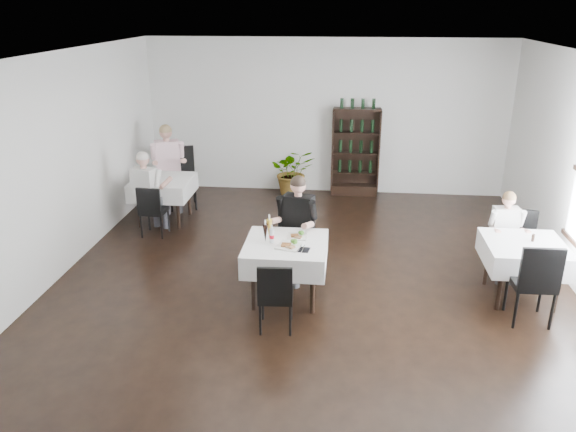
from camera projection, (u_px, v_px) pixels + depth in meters
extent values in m
plane|color=black|center=(309.00, 298.00, 7.30)|extent=(9.00, 9.00, 0.00)
plane|color=white|center=(312.00, 60.00, 6.23)|extent=(9.00, 9.00, 0.00)
plane|color=white|center=(326.00, 117.00, 10.94)|extent=(7.00, 0.00, 7.00)
plane|color=white|center=(35.00, 179.00, 7.10)|extent=(0.00, 9.00, 9.00)
cube|color=black|center=(354.00, 189.00, 11.22)|extent=(0.90, 0.28, 0.20)
cylinder|color=black|center=(253.00, 284.00, 6.90)|extent=(0.06, 0.06, 0.71)
cylinder|color=black|center=(262.00, 259.00, 7.57)|extent=(0.06, 0.06, 0.71)
cylinder|color=black|center=(312.00, 287.00, 6.82)|extent=(0.06, 0.06, 0.71)
cylinder|color=black|center=(316.00, 261.00, 7.50)|extent=(0.06, 0.06, 0.71)
cube|color=black|center=(286.00, 246.00, 7.07)|extent=(0.85, 0.85, 0.04)
cube|color=white|center=(286.00, 253.00, 7.10)|extent=(1.03, 1.03, 0.30)
cylinder|color=black|center=(139.00, 208.00, 9.47)|extent=(0.06, 0.06, 0.71)
cylinder|color=black|center=(152.00, 195.00, 10.11)|extent=(0.06, 0.06, 0.71)
cylinder|color=black|center=(178.00, 209.00, 9.41)|extent=(0.06, 0.06, 0.71)
cylinder|color=black|center=(189.00, 196.00, 10.04)|extent=(0.06, 0.06, 0.71)
cube|color=black|center=(163.00, 181.00, 9.62)|extent=(0.80, 0.80, 0.04)
cube|color=white|center=(163.00, 187.00, 9.66)|extent=(0.98, 0.98, 0.30)
cylinder|color=black|center=(500.00, 284.00, 6.90)|extent=(0.06, 0.06, 0.71)
cylinder|color=black|center=(488.00, 260.00, 7.53)|extent=(0.06, 0.06, 0.71)
cylinder|color=black|center=(558.00, 287.00, 6.84)|extent=(0.06, 0.06, 0.71)
cylinder|color=black|center=(540.00, 263.00, 7.47)|extent=(0.06, 0.06, 0.71)
cube|color=black|center=(525.00, 246.00, 7.05)|extent=(0.80, 0.80, 0.04)
cube|color=white|center=(524.00, 254.00, 7.09)|extent=(0.98, 0.98, 0.30)
imported|color=#24591E|center=(293.00, 171.00, 11.09)|extent=(0.98, 0.89, 0.94)
cylinder|color=black|center=(284.00, 263.00, 7.72)|extent=(0.04, 0.04, 0.47)
cylinder|color=black|center=(280.00, 251.00, 8.10)|extent=(0.04, 0.04, 0.47)
cylinder|color=black|center=(313.00, 262.00, 7.76)|extent=(0.04, 0.04, 0.47)
cylinder|color=black|center=(308.00, 250.00, 8.14)|extent=(0.04, 0.04, 0.47)
cube|color=black|center=(296.00, 239.00, 7.84)|extent=(0.56, 0.56, 0.07)
cube|color=black|center=(294.00, 215.00, 7.94)|extent=(0.47, 0.16, 0.51)
cylinder|color=black|center=(291.00, 305.00, 6.72)|extent=(0.03, 0.03, 0.40)
cylinder|color=black|center=(290.00, 321.00, 6.40)|extent=(0.03, 0.03, 0.40)
cylinder|color=black|center=(263.00, 305.00, 6.74)|extent=(0.03, 0.03, 0.40)
cylinder|color=black|center=(260.00, 320.00, 6.41)|extent=(0.03, 0.03, 0.40)
cube|color=black|center=(276.00, 296.00, 6.49)|extent=(0.42, 0.42, 0.06)
cube|color=black|center=(275.00, 285.00, 6.24)|extent=(0.40, 0.07, 0.43)
cylinder|color=black|center=(171.00, 199.00, 10.21)|extent=(0.04, 0.04, 0.51)
cylinder|color=black|center=(171.00, 191.00, 10.62)|extent=(0.04, 0.04, 0.51)
cylinder|color=black|center=(196.00, 197.00, 10.30)|extent=(0.04, 0.04, 0.51)
cylinder|color=black|center=(194.00, 190.00, 10.71)|extent=(0.04, 0.04, 0.51)
cube|color=black|center=(182.00, 179.00, 10.36)|extent=(0.64, 0.64, 0.08)
cube|color=black|center=(180.00, 161.00, 10.46)|extent=(0.50, 0.21, 0.55)
cylinder|color=black|center=(169.00, 220.00, 9.36)|extent=(0.03, 0.03, 0.39)
cylinder|color=black|center=(161.00, 228.00, 9.05)|extent=(0.03, 0.03, 0.39)
cylinder|color=black|center=(149.00, 219.00, 9.41)|extent=(0.03, 0.03, 0.39)
cylinder|color=black|center=(141.00, 227.00, 9.09)|extent=(0.03, 0.03, 0.39)
cube|color=black|center=(154.00, 211.00, 9.15)|extent=(0.41, 0.41, 0.06)
cube|color=black|center=(149.00, 201.00, 8.90)|extent=(0.39, 0.06, 0.43)
cylinder|color=black|center=(501.00, 263.00, 7.79)|extent=(0.03, 0.03, 0.42)
cylinder|color=black|center=(503.00, 253.00, 8.10)|extent=(0.03, 0.03, 0.42)
cylinder|color=black|center=(529.00, 268.00, 7.65)|extent=(0.03, 0.03, 0.42)
cylinder|color=black|center=(530.00, 258.00, 7.96)|extent=(0.03, 0.03, 0.42)
cube|color=black|center=(518.00, 245.00, 7.79)|extent=(0.52, 0.52, 0.06)
cube|color=black|center=(521.00, 224.00, 7.87)|extent=(0.41, 0.17, 0.45)
cylinder|color=black|center=(540.00, 295.00, 6.89)|extent=(0.04, 0.04, 0.47)
cylinder|color=black|center=(552.00, 312.00, 6.51)|extent=(0.04, 0.04, 0.47)
cylinder|color=black|center=(506.00, 293.00, 6.92)|extent=(0.04, 0.04, 0.47)
cylinder|color=black|center=(516.00, 310.00, 6.54)|extent=(0.04, 0.04, 0.47)
cube|color=black|center=(532.00, 282.00, 6.62)|extent=(0.48, 0.48, 0.07)
cube|color=black|center=(542.00, 269.00, 6.32)|extent=(0.47, 0.06, 0.51)
cube|color=#414249|center=(286.00, 241.00, 7.61)|extent=(0.25, 0.45, 0.14)
cylinder|color=#414249|center=(282.00, 268.00, 7.56)|extent=(0.11, 0.11, 0.49)
cube|color=#414249|center=(300.00, 243.00, 7.54)|extent=(0.25, 0.45, 0.14)
cylinder|color=#414249|center=(296.00, 270.00, 7.49)|extent=(0.11, 0.11, 0.49)
cube|color=black|center=(298.00, 215.00, 7.62)|extent=(0.45, 0.32, 0.55)
cylinder|color=tan|center=(275.00, 221.00, 7.47)|extent=(0.16, 0.32, 0.16)
cylinder|color=tan|center=(308.00, 225.00, 7.31)|extent=(0.16, 0.32, 0.16)
sphere|color=tan|center=(298.00, 185.00, 7.45)|extent=(0.21, 0.21, 0.21)
sphere|color=black|center=(298.00, 183.00, 7.44)|extent=(0.21, 0.21, 0.21)
cube|color=#414249|center=(164.00, 179.00, 10.16)|extent=(0.32, 0.48, 0.15)
cylinder|color=#414249|center=(167.00, 200.00, 10.10)|extent=(0.12, 0.12, 0.53)
cube|color=#414249|center=(176.00, 178.00, 10.21)|extent=(0.32, 0.48, 0.15)
cylinder|color=#414249|center=(179.00, 199.00, 10.16)|extent=(0.12, 0.12, 0.53)
cube|color=beige|center=(167.00, 157.00, 10.24)|extent=(0.49, 0.39, 0.59)
cylinder|color=tan|center=(155.00, 163.00, 9.92)|extent=(0.21, 0.34, 0.17)
cylinder|color=tan|center=(183.00, 161.00, 10.06)|extent=(0.21, 0.34, 0.17)
sphere|color=tan|center=(166.00, 132.00, 10.06)|extent=(0.23, 0.23, 0.23)
sphere|color=olive|center=(166.00, 131.00, 10.05)|extent=(0.23, 0.23, 0.23)
cube|color=#414249|center=(158.00, 201.00, 9.22)|extent=(0.25, 0.43, 0.14)
cylinder|color=#414249|center=(166.00, 215.00, 9.48)|extent=(0.11, 0.11, 0.48)
cube|color=#414249|center=(148.00, 199.00, 9.29)|extent=(0.25, 0.43, 0.14)
cylinder|color=#414249|center=(156.00, 213.00, 9.55)|extent=(0.11, 0.11, 0.48)
cube|color=silver|center=(144.00, 184.00, 8.98)|extent=(0.44, 0.32, 0.54)
cylinder|color=tan|center=(166.00, 183.00, 9.13)|extent=(0.17, 0.31, 0.15)
cylinder|color=tan|center=(143.00, 180.00, 9.30)|extent=(0.17, 0.31, 0.15)
sphere|color=tan|center=(143.00, 159.00, 8.85)|extent=(0.21, 0.21, 0.21)
sphere|color=beige|center=(143.00, 158.00, 8.84)|extent=(0.21, 0.21, 0.21)
cube|color=#414249|center=(500.00, 247.00, 7.63)|extent=(0.14, 0.37, 0.12)
cylinder|color=#414249|center=(501.00, 270.00, 7.59)|extent=(0.09, 0.09, 0.42)
cube|color=#414249|center=(512.00, 247.00, 7.63)|extent=(0.14, 0.37, 0.12)
cylinder|color=#414249|center=(513.00, 270.00, 7.58)|extent=(0.09, 0.09, 0.42)
cube|color=silver|center=(505.00, 224.00, 7.68)|extent=(0.35, 0.21, 0.47)
cylinder|color=tan|center=(495.00, 231.00, 7.48)|extent=(0.09, 0.27, 0.13)
cylinder|color=tan|center=(525.00, 231.00, 7.47)|extent=(0.09, 0.27, 0.13)
sphere|color=tan|center=(509.00, 199.00, 7.54)|extent=(0.18, 0.18, 0.18)
sphere|color=brown|center=(509.00, 198.00, 7.53)|extent=(0.18, 0.18, 0.18)
cube|color=white|center=(297.00, 237.00, 7.21)|extent=(0.24, 0.24, 0.02)
cube|color=#5B331A|center=(295.00, 236.00, 7.19)|extent=(0.11, 0.10, 0.02)
sphere|color=#3E7820|center=(302.00, 233.00, 7.23)|extent=(0.06, 0.06, 0.06)
cube|color=brown|center=(298.00, 237.00, 7.15)|extent=(0.10, 0.09, 0.02)
cube|color=white|center=(289.00, 246.00, 6.93)|extent=(0.35, 0.35, 0.02)
cube|color=#5B331A|center=(286.00, 245.00, 6.90)|extent=(0.12, 0.10, 0.03)
sphere|color=#3E7820|center=(295.00, 242.00, 6.95)|extent=(0.07, 0.07, 0.07)
cube|color=brown|center=(290.00, 247.00, 6.85)|extent=(0.13, 0.12, 0.02)
cone|color=black|center=(265.00, 233.00, 7.03)|extent=(0.07, 0.07, 0.24)
cylinder|color=silver|center=(265.00, 222.00, 6.97)|extent=(0.02, 0.02, 0.06)
cone|color=gold|center=(269.00, 230.00, 7.10)|extent=(0.08, 0.08, 0.27)
cylinder|color=silver|center=(269.00, 217.00, 7.04)|extent=(0.02, 0.02, 0.07)
cylinder|color=silver|center=(272.00, 236.00, 7.02)|extent=(0.06, 0.06, 0.19)
cylinder|color=red|center=(272.00, 237.00, 7.03)|extent=(0.06, 0.06, 0.05)
cylinder|color=silver|center=(272.00, 227.00, 6.98)|extent=(0.02, 0.02, 0.05)
cube|color=black|center=(301.00, 249.00, 6.84)|extent=(0.22, 0.18, 0.01)
cylinder|color=silver|center=(299.00, 249.00, 6.84)|extent=(0.05, 0.22, 0.01)
cylinder|color=silver|center=(303.00, 249.00, 6.84)|extent=(0.04, 0.22, 0.01)
cylinder|color=black|center=(533.00, 238.00, 7.07)|extent=(0.05, 0.05, 0.10)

